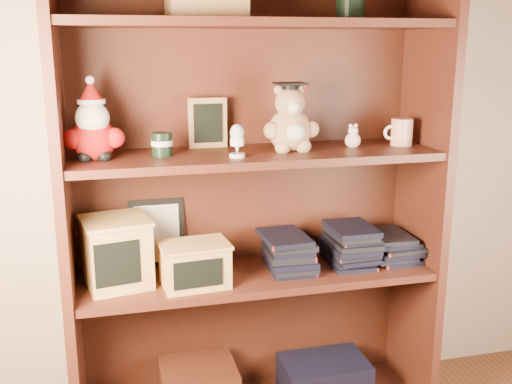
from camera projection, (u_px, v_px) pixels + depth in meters
bookcase at (251, 201)px, 1.96m from camera, size 1.20×0.35×1.60m
shelf_lower at (256, 275)px, 1.97m from camera, size 1.14×0.33×0.02m
shelf_upper at (256, 156)px, 1.88m from camera, size 1.14×0.33×0.02m
santa_plush at (93, 129)px, 1.73m from camera, size 0.18×0.13×0.25m
teachers_tin at (162, 144)px, 1.79m from camera, size 0.06×0.06×0.07m
chalkboard_plaque at (208, 124)px, 1.93m from camera, size 0.13×0.07×0.16m
egg_cup at (237, 140)px, 1.77m from camera, size 0.05×0.05×0.10m
grad_teddy_bear at (290, 124)px, 1.87m from camera, size 0.18×0.16×0.22m
pink_figurine at (353, 138)px, 1.94m from camera, size 0.05×0.05×0.08m
teacher_mug at (401, 132)px, 1.98m from camera, size 0.10×0.07×0.09m
certificate_frame at (157, 233)px, 2.00m from camera, size 0.18×0.05×0.23m
treats_box at (117, 252)px, 1.84m from camera, size 0.23×0.23×0.21m
pencils_box at (195, 264)px, 1.84m from camera, size 0.22×0.17×0.14m
book_stack_left at (286, 253)px, 1.98m from camera, size 0.14×0.20×0.11m
book_stack_mid at (350, 243)px, 2.03m from camera, size 0.14×0.20×0.14m
book_stack_right at (390, 246)px, 2.07m from camera, size 0.14×0.20×0.10m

